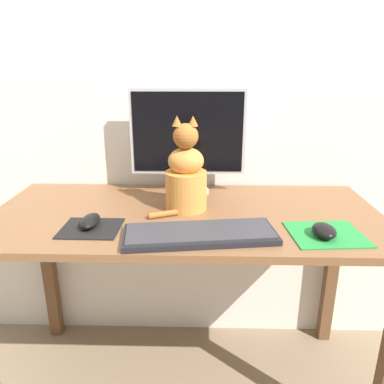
{
  "coord_description": "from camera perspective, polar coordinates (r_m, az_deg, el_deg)",
  "views": [
    {
      "loc": [
        0.05,
        -1.22,
        1.24
      ],
      "look_at": [
        0.02,
        -0.08,
        0.85
      ],
      "focal_mm": 35.0,
      "sensor_mm": 36.0,
      "label": 1
    }
  ],
  "objects": [
    {
      "name": "desk",
      "position": [
        1.36,
        -0.93,
        -7.27
      ],
      "size": [
        1.37,
        0.63,
        0.75
      ],
      "color": "brown",
      "rests_on": "ground_plane"
    },
    {
      "name": "mousepad_left",
      "position": [
        1.23,
        -15.16,
        -5.36
      ],
      "size": [
        0.19,
        0.16,
        0.0
      ],
      "rotation": [
        0.0,
        0.0,
        -0.01
      ],
      "color": "black",
      "rests_on": "desk"
    },
    {
      "name": "ground_plane",
      "position": [
        1.74,
        -0.81,
        -26.64
      ],
      "size": [
        12.0,
        12.0,
        0.0
      ],
      "primitive_type": "plane",
      "color": "#847056"
    },
    {
      "name": "wall_back",
      "position": [
        1.57,
        -0.5,
        19.09
      ],
      "size": [
        7.0,
        0.04,
        2.5
      ],
      "color": "silver",
      "rests_on": "ground_plane"
    },
    {
      "name": "keyboard",
      "position": [
        1.13,
        1.21,
        -6.37
      ],
      "size": [
        0.47,
        0.23,
        0.02
      ],
      "rotation": [
        0.0,
        0.0,
        0.13
      ],
      "color": "black",
      "rests_on": "desk"
    },
    {
      "name": "mousepad_right",
      "position": [
        1.22,
        19.77,
        -6.07
      ],
      "size": [
        0.23,
        0.21,
        0.0
      ],
      "rotation": [
        0.0,
        0.0,
        0.08
      ],
      "color": "#238438",
      "rests_on": "desk"
    },
    {
      "name": "computer_mouse_left",
      "position": [
        1.24,
        -15.24,
        -4.28
      ],
      "size": [
        0.06,
        0.11,
        0.03
      ],
      "color": "black",
      "rests_on": "mousepad_left"
    },
    {
      "name": "computer_mouse_right",
      "position": [
        1.19,
        19.49,
        -5.57
      ],
      "size": [
        0.07,
        0.1,
        0.04
      ],
      "color": "black",
      "rests_on": "mousepad_right"
    },
    {
      "name": "cat",
      "position": [
        1.31,
        -1.06,
        2.49
      ],
      "size": [
        0.2,
        0.19,
        0.33
      ],
      "rotation": [
        0.0,
        0.0,
        0.06
      ],
      "color": "#D6893D",
      "rests_on": "desk"
    },
    {
      "name": "monitor",
      "position": [
        1.47,
        -0.49,
        8.15
      ],
      "size": [
        0.45,
        0.17,
        0.41
      ],
      "color": "#B2B2B7",
      "rests_on": "desk"
    }
  ]
}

